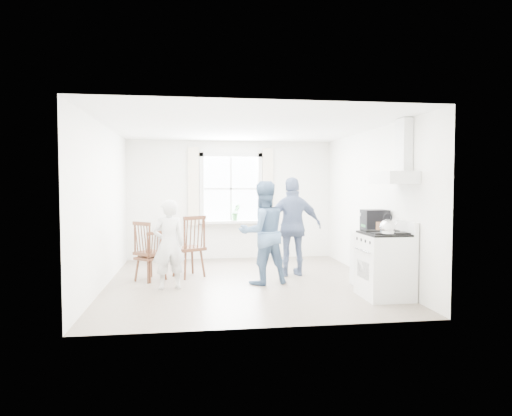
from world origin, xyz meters
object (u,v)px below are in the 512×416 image
Objects in this scene: person_right at (293,227)px; low_cabinet at (371,259)px; windsor_chair_c at (152,251)px; person_mid at (263,233)px; windsor_chair_a at (192,240)px; stereo_stack at (375,220)px; windsor_chair_b at (145,245)px; person_left at (169,244)px; gas_stove at (385,264)px.

low_cabinet is at bearing 131.95° from person_right.
person_mid is (1.83, -0.43, 0.32)m from windsor_chair_c.
low_cabinet is at bearing -14.21° from windsor_chair_c.
windsor_chair_a reaches higher than low_cabinet.
person_mid is at bearing 164.22° from stereo_stack.
low_cabinet is at bearing -14.41° from windsor_chair_b.
person_right is at bearing 3.93° from windsor_chair_c.
person_left is at bearing -63.34° from windsor_chair_c.
person_right reaches higher than person_left.
person_right reaches higher than windsor_chair_c.
person_left is 1.54m from person_mid.
person_left is 0.83× the size of person_mid.
low_cabinet is at bearing 148.47° from stereo_stack.
gas_stove is 2.05m from person_right.
windsor_chair_c is at bearing 155.21° from gas_stove.
windsor_chair_c is (-3.56, 0.92, -0.54)m from stereo_stack.
windsor_chair_b is at bearing 165.59° from low_cabinet.
windsor_chair_b is at bearing -167.51° from windsor_chair_a.
windsor_chair_b is (-3.67, 0.96, -0.44)m from stereo_stack.
person_mid is at bearing -13.22° from windsor_chair_c.
windsor_chair_a is (-2.83, 1.11, 0.22)m from low_cabinet.
windsor_chair_c is at bearing -77.60° from person_left.
gas_stove is 0.70m from low_cabinet.
low_cabinet is (0.07, 0.70, -0.03)m from gas_stove.
gas_stove is 1.24× the size of low_cabinet.
person_right reaches higher than windsor_chair_a.
person_left is (0.42, -0.65, 0.08)m from windsor_chair_b.
gas_stove is at bearing 116.34° from person_right.
stereo_stack is at bearing -14.66° from windsor_chair_b.
person_right is (1.80, -0.05, 0.21)m from windsor_chair_a.
windsor_chair_b is 0.73× the size of person_left.
windsor_chair_a is at bearing 12.49° from windsor_chair_b.
windsor_chair_a is 1.33m from person_mid.
person_mid is (1.15, -0.65, 0.18)m from windsor_chair_a.
windsor_chair_b is 0.16m from windsor_chair_c.
windsor_chair_c is 0.61× the size of person_left.
gas_stove is 1.30× the size of windsor_chair_c.
person_right is at bearing -174.66° from person_left.
gas_stove is at bearing -33.15° from windsor_chair_a.
low_cabinet is at bearing 84.32° from gas_stove.
person_mid reaches higher than stereo_stack.
low_cabinet is at bearing -21.32° from windsor_chair_a.
windsor_chair_a is 1.81m from person_right.
low_cabinet reaches higher than windsor_chair_c.
gas_stove is 3.29m from person_left.
windsor_chair_c is at bearing 165.53° from stereo_stack.
stereo_stack is at bearing 132.46° from person_right.
gas_stove is 0.66× the size of person_mid.
stereo_stack is 3.29m from person_left.
gas_stove is 0.63× the size of person_right.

